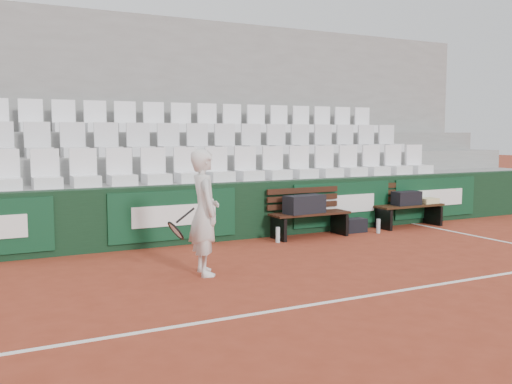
% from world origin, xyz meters
% --- Properties ---
extents(ground, '(80.00, 80.00, 0.00)m').
position_xyz_m(ground, '(0.00, 0.00, 0.00)').
color(ground, maroon).
rests_on(ground, ground).
extents(court_baseline, '(18.00, 0.06, 0.01)m').
position_xyz_m(court_baseline, '(0.00, 0.00, 0.00)').
color(court_baseline, white).
rests_on(court_baseline, ground).
extents(back_barrier, '(18.00, 0.34, 1.00)m').
position_xyz_m(back_barrier, '(0.07, 3.99, 0.50)').
color(back_barrier, black).
rests_on(back_barrier, ground).
extents(grandstand_tier_front, '(18.00, 0.95, 1.00)m').
position_xyz_m(grandstand_tier_front, '(0.00, 4.62, 0.50)').
color(grandstand_tier_front, gray).
rests_on(grandstand_tier_front, ground).
extents(grandstand_tier_mid, '(18.00, 0.95, 1.45)m').
position_xyz_m(grandstand_tier_mid, '(0.00, 5.58, 0.72)').
color(grandstand_tier_mid, gray).
rests_on(grandstand_tier_mid, ground).
extents(grandstand_tier_back, '(18.00, 0.95, 1.90)m').
position_xyz_m(grandstand_tier_back, '(0.00, 6.53, 0.95)').
color(grandstand_tier_back, gray).
rests_on(grandstand_tier_back, ground).
extents(grandstand_rear_wall, '(18.00, 0.30, 4.40)m').
position_xyz_m(grandstand_rear_wall, '(0.00, 7.15, 2.20)').
color(grandstand_rear_wall, gray).
rests_on(grandstand_rear_wall, ground).
extents(seat_row_front, '(11.90, 0.44, 0.63)m').
position_xyz_m(seat_row_front, '(0.00, 4.45, 1.31)').
color(seat_row_front, white).
rests_on(seat_row_front, grandstand_tier_front).
extents(seat_row_mid, '(11.90, 0.44, 0.63)m').
position_xyz_m(seat_row_mid, '(0.00, 5.40, 1.77)').
color(seat_row_mid, silver).
rests_on(seat_row_mid, grandstand_tier_mid).
extents(seat_row_back, '(11.90, 0.44, 0.63)m').
position_xyz_m(seat_row_back, '(0.00, 6.35, 2.21)').
color(seat_row_back, white).
rests_on(seat_row_back, grandstand_tier_back).
extents(bench_left, '(1.50, 0.56, 0.45)m').
position_xyz_m(bench_left, '(2.26, 3.52, 0.23)').
color(bench_left, '#351A10').
rests_on(bench_left, ground).
extents(bench_right, '(1.50, 0.56, 0.45)m').
position_xyz_m(bench_right, '(4.66, 3.60, 0.23)').
color(bench_right, '#351F10').
rests_on(bench_right, ground).
extents(sports_bag_left, '(0.79, 0.43, 0.32)m').
position_xyz_m(sports_bag_left, '(2.12, 3.48, 0.61)').
color(sports_bag_left, black).
rests_on(sports_bag_left, bench_left).
extents(sports_bag_right, '(0.59, 0.29, 0.27)m').
position_xyz_m(sports_bag_right, '(4.57, 3.57, 0.59)').
color(sports_bag_right, black).
rests_on(sports_bag_right, bench_right).
extents(towel, '(0.39, 0.30, 0.11)m').
position_xyz_m(towel, '(5.15, 3.58, 0.50)').
color(towel, beige).
rests_on(towel, bench_right).
extents(sports_bag_ground, '(0.44, 0.28, 0.26)m').
position_xyz_m(sports_bag_ground, '(3.30, 3.57, 0.13)').
color(sports_bag_ground, black).
rests_on(sports_bag_ground, ground).
extents(water_bottle_near, '(0.08, 0.08, 0.27)m').
position_xyz_m(water_bottle_near, '(1.49, 3.33, 0.13)').
color(water_bottle_near, '#B2C4CA').
rests_on(water_bottle_near, ground).
extents(water_bottle_far, '(0.08, 0.08, 0.27)m').
position_xyz_m(water_bottle_far, '(3.63, 3.28, 0.14)').
color(water_bottle_far, '#ADBCC4').
rests_on(water_bottle_far, ground).
extents(tennis_player, '(0.73, 0.66, 1.66)m').
position_xyz_m(tennis_player, '(-0.47, 1.82, 0.83)').
color(tennis_player, silver).
rests_on(tennis_player, ground).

